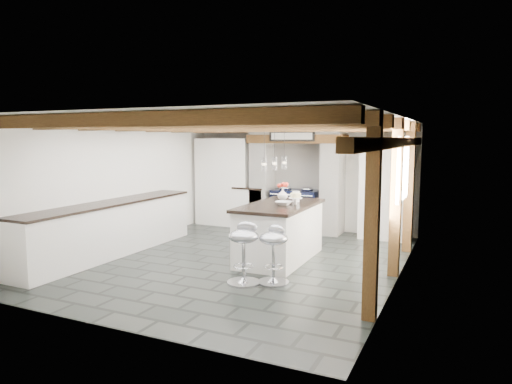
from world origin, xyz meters
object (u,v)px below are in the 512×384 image
at_px(kitchen_island, 280,231).
at_px(bar_stool_far, 244,246).
at_px(range_cooker, 296,210).
at_px(bar_stool_near, 274,248).

bearing_deg(kitchen_island, bar_stool_far, -89.41).
relative_size(range_cooker, bar_stool_far, 1.16).
height_order(bar_stool_near, bar_stool_far, bar_stool_far).
distance_m(range_cooker, bar_stool_near, 3.68).
bearing_deg(bar_stool_near, range_cooker, 119.48).
height_order(kitchen_island, bar_stool_far, kitchen_island).
bearing_deg(bar_stool_far, bar_stool_near, 12.44).
distance_m(range_cooker, bar_stool_far, 3.78).
relative_size(kitchen_island, bar_stool_near, 2.32).
distance_m(kitchen_island, bar_stool_near, 1.27).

